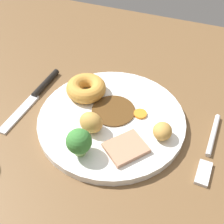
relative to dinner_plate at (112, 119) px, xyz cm
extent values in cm
cube|color=brown|center=(0.91, 0.25, -2.50)|extent=(120.00, 84.00, 3.60)
cylinder|color=white|center=(0.00, 0.00, 0.00)|extent=(25.98, 25.98, 1.40)
cylinder|color=#563819|center=(0.21, -1.23, 0.85)|extent=(7.81, 7.81, 0.30)
cube|color=tan|center=(-4.70, 6.11, 1.10)|extent=(7.80, 7.96, 0.80)
torus|color=#C68938|center=(6.67, -3.80, 2.08)|extent=(7.50, 7.50, 2.76)
ellipsoid|color=#BC8C42|center=(2.06, 4.25, 2.51)|extent=(4.47, 3.81, 3.63)
ellipsoid|color=#BC8C42|center=(-9.33, 1.47, 2.05)|extent=(3.46, 3.71, 2.69)
cylinder|color=orange|center=(-4.55, -2.08, 0.91)|extent=(2.33, 2.33, 0.43)
cylinder|color=#8CB766|center=(1.77, 9.29, 1.41)|extent=(1.78, 1.78, 1.42)
sphere|color=#387A33|center=(1.77, 9.29, 3.52)|extent=(4.01, 4.01, 4.01)
cylinder|color=silver|center=(-17.39, -2.93, -0.25)|extent=(1.32, 9.53, 0.90)
cube|color=silver|center=(-17.02, 5.32, -0.40)|extent=(2.20, 4.58, 0.60)
cylinder|color=black|center=(16.18, -4.61, -0.10)|extent=(1.61, 8.55, 1.20)
cube|color=silver|center=(16.61, 4.37, -0.50)|extent=(2.20, 10.57, 0.40)
camera|label=1|loc=(-12.98, 33.78, 38.10)|focal=47.30mm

